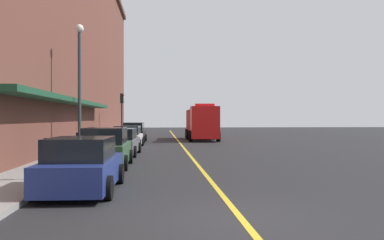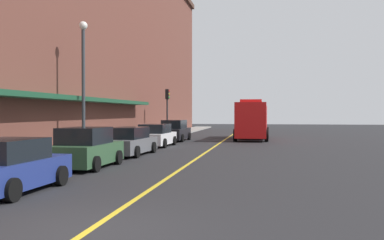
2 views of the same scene
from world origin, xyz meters
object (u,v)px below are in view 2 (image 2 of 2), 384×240
object	(u,v)px
parked_car_3	(156,136)
traffic_light_near	(167,104)
parked_car_4	(175,131)
fire_truck	(252,121)
parked_car_0	(9,167)
street_lamp_left	(83,73)
parked_car_1	(86,149)
parked_car_2	(130,142)
parking_meter_2	(64,141)

from	to	relation	value
parked_car_3	traffic_light_near	world-z (taller)	traffic_light_near
parked_car_4	fire_truck	distance (m)	7.07
parked_car_0	street_lamp_left	size ratio (longest dim) A/B	0.61
parked_car_1	traffic_light_near	bearing A→B (deg)	3.92
parked_car_2	parking_meter_2	xyz separation A→B (m)	(-1.45, -4.85, 0.33)
parked_car_3	street_lamp_left	world-z (taller)	street_lamp_left
fire_truck	parked_car_4	bearing A→B (deg)	-62.41
parked_car_3	parking_meter_2	bearing A→B (deg)	174.86
parked_car_0	street_lamp_left	distance (m)	10.73
parked_car_1	parked_car_4	size ratio (longest dim) A/B	0.89
street_lamp_left	traffic_light_near	distance (m)	16.87
parked_car_0	parked_car_2	bearing A→B (deg)	0.90
parked_car_0	parked_car_1	size ratio (longest dim) A/B	1.02
parked_car_3	fire_truck	bearing A→B (deg)	-33.03
parked_car_1	street_lamp_left	distance (m)	5.81
parked_car_0	traffic_light_near	distance (m)	26.84
parked_car_1	parked_car_2	distance (m)	5.55
street_lamp_left	parking_meter_2	bearing A→B (deg)	-80.08
parked_car_4	traffic_light_near	size ratio (longest dim) A/B	1.09
parked_car_1	parking_meter_2	size ratio (longest dim) A/B	3.14
parked_car_2	parked_car_4	bearing A→B (deg)	2.13
parked_car_3	fire_truck	distance (m)	11.17
parked_car_2	traffic_light_near	distance (m)	15.65
parked_car_4	traffic_light_near	world-z (taller)	traffic_light_near
fire_truck	street_lamp_left	bearing A→B (deg)	-25.56
parking_meter_2	traffic_light_near	bearing A→B (deg)	89.83
parked_car_2	parked_car_1	bearing A→B (deg)	-179.32
traffic_light_near	parking_meter_2	bearing A→B (deg)	-90.17
fire_truck	parking_meter_2	world-z (taller)	fire_truck
traffic_light_near	fire_truck	bearing A→B (deg)	0.12
parked_car_2	street_lamp_left	size ratio (longest dim) A/B	0.70
parked_car_3	fire_truck	xyz separation A→B (m)	(6.34, 9.15, 0.89)
parked_car_0	street_lamp_left	world-z (taller)	street_lamp_left
parked_car_2	traffic_light_near	xyz separation A→B (m)	(-1.39, 15.39, 2.43)
parked_car_2	traffic_light_near	world-z (taller)	traffic_light_near
parked_car_4	fire_truck	world-z (taller)	fire_truck
street_lamp_left	traffic_light_near	size ratio (longest dim) A/B	1.61
parked_car_1	parking_meter_2	bearing A→B (deg)	62.58
parked_car_4	street_lamp_left	bearing A→B (deg)	172.88
parked_car_0	parked_car_3	bearing A→B (deg)	1.37
parked_car_1	parked_car_3	distance (m)	11.80
parked_car_3	parking_meter_2	size ratio (longest dim) A/B	3.34
parking_meter_2	parked_car_0	bearing A→B (deg)	-77.73
parked_car_2	parked_car_3	world-z (taller)	parked_car_3
parked_car_3	parked_car_0	bearing A→B (deg)	-178.08
parked_car_0	fire_truck	xyz separation A→B (m)	(6.26, 26.71, 0.88)
parked_car_2	parked_car_4	xyz separation A→B (m)	(-0.04, 12.23, 0.08)
parked_car_3	traffic_light_near	bearing A→B (deg)	9.56
parked_car_0	parking_meter_2	distance (m)	6.61
parked_car_0	fire_truck	size ratio (longest dim) A/B	0.50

